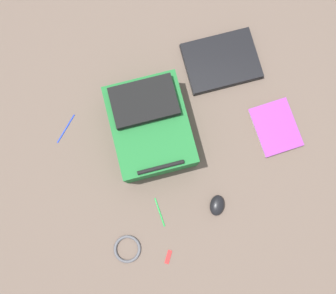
# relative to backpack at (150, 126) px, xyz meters

# --- Properties ---
(ground_plane) EXTENTS (3.68, 3.68, 0.00)m
(ground_plane) POSITION_rel_backpack_xyz_m (-0.09, 0.04, -0.09)
(ground_plane) COLOR brown
(backpack) EXTENTS (0.41, 0.47, 0.21)m
(backpack) POSITION_rel_backpack_xyz_m (0.00, 0.00, 0.00)
(backpack) COLOR #1E662D
(backpack) RESTS_ON ground_plane
(laptop) EXTENTS (0.39, 0.33, 0.03)m
(laptop) POSITION_rel_backpack_xyz_m (-0.33, -0.33, -0.08)
(laptop) COLOR black
(laptop) RESTS_ON ground_plane
(book_comic) EXTENTS (0.25, 0.28, 0.02)m
(book_comic) POSITION_rel_backpack_xyz_m (-0.57, -0.01, -0.08)
(book_comic) COLOR silver
(book_comic) RESTS_ON ground_plane
(computer_mouse) EXTENTS (0.08, 0.10, 0.04)m
(computer_mouse) POSITION_rel_backpack_xyz_m (-0.29, 0.34, -0.07)
(computer_mouse) COLOR black
(computer_mouse) RESTS_ON ground_plane
(cable_coil) EXTENTS (0.12, 0.12, 0.01)m
(cable_coil) POSITION_rel_backpack_xyz_m (0.10, 0.53, -0.09)
(cable_coil) COLOR #4C4C51
(cable_coil) RESTS_ON ground_plane
(pen_black) EXTENTS (0.05, 0.13, 0.01)m
(pen_black) POSITION_rel_backpack_xyz_m (-0.04, 0.37, -0.09)
(pen_black) COLOR #198C33
(pen_black) RESTS_ON ground_plane
(pen_blue) EXTENTS (0.08, 0.13, 0.01)m
(pen_blue) POSITION_rel_backpack_xyz_m (0.39, -0.01, -0.09)
(pen_blue) COLOR #1933B2
(pen_blue) RESTS_ON ground_plane
(usb_stick) EXTENTS (0.03, 0.06, 0.01)m
(usb_stick) POSITION_rel_backpack_xyz_m (-0.08, 0.56, -0.09)
(usb_stick) COLOR #B21919
(usb_stick) RESTS_ON ground_plane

